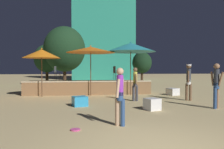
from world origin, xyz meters
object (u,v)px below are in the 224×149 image
(bistro_chair_1, at_px, (115,72))
(background_tree_2, at_px, (47,59))
(bistro_chair_0, at_px, (56,72))
(frisbee_disc, at_px, (75,130))
(cube_seat_0, at_px, (173,92))
(cube_seat_1, at_px, (152,104))
(patio_umbrella_1, at_px, (42,54))
(person_1, at_px, (216,84))
(person_0, at_px, (120,95))
(patio_umbrella_0, at_px, (91,50))
(cube_seat_2, at_px, (80,101))
(person_3, at_px, (135,83))
(patio_umbrella_2, at_px, (131,47))
(person_2, at_px, (189,80))
(background_tree_1, at_px, (142,63))
(background_tree_0, at_px, (65,49))

(bistro_chair_1, height_order, background_tree_2, background_tree_2)
(bistro_chair_0, bearing_deg, frisbee_disc, -159.73)
(cube_seat_0, relative_size, cube_seat_1, 1.16)
(patio_umbrella_1, relative_size, person_1, 1.53)
(patio_umbrella_1, bearing_deg, frisbee_disc, -72.55)
(person_0, bearing_deg, background_tree_2, 137.20)
(background_tree_2, bearing_deg, cube_seat_0, -45.16)
(patio_umbrella_0, relative_size, cube_seat_1, 4.50)
(cube_seat_2, xyz_separation_m, frisbee_disc, (-0.01, -3.72, -0.19))
(cube_seat_0, height_order, background_tree_2, background_tree_2)
(cube_seat_0, height_order, cube_seat_1, cube_seat_1)
(patio_umbrella_1, distance_m, cube_seat_0, 8.02)
(person_3, bearing_deg, patio_umbrella_2, 81.83)
(cube_seat_0, bearing_deg, bistro_chair_0, 163.82)
(person_1, relative_size, person_2, 0.99)
(person_3, height_order, bistro_chair_0, bistro_chair_0)
(bistro_chair_0, height_order, background_tree_1, background_tree_1)
(person_2, xyz_separation_m, background_tree_2, (-8.87, 11.23, 1.52))
(cube_seat_1, distance_m, bistro_chair_0, 8.01)
(patio_umbrella_1, bearing_deg, background_tree_2, 98.03)
(background_tree_0, bearing_deg, person_2, -51.38)
(patio_umbrella_1, relative_size, bistro_chair_1, 3.09)
(person_1, bearing_deg, patio_umbrella_0, 108.10)
(bistro_chair_1, relative_size, frisbee_disc, 3.51)
(cube_seat_0, relative_size, background_tree_1, 0.22)
(patio_umbrella_1, relative_size, person_3, 1.67)
(cube_seat_1, relative_size, person_3, 0.40)
(cube_seat_1, distance_m, frisbee_disc, 3.76)
(patio_umbrella_1, distance_m, cube_seat_2, 4.58)
(cube_seat_0, xyz_separation_m, background_tree_1, (1.19, 11.87, 2.07))
(patio_umbrella_2, height_order, cube_seat_2, patio_umbrella_2)
(bistro_chair_0, bearing_deg, person_3, -123.91)
(cube_seat_2, xyz_separation_m, person_2, (5.39, 0.97, 0.85))
(bistro_chair_1, bearing_deg, person_1, -168.54)
(person_1, relative_size, background_tree_0, 0.35)
(person_2, relative_size, background_tree_1, 0.52)
(person_3, xyz_separation_m, bistro_chair_0, (-4.35, 4.16, 0.52))
(patio_umbrella_0, bearing_deg, patio_umbrella_2, -1.09)
(person_1, height_order, background_tree_1, background_tree_1)
(bistro_chair_0, height_order, background_tree_0, background_tree_0)
(person_0, bearing_deg, background_tree_1, 104.07)
(background_tree_1, bearing_deg, bistro_chair_0, -130.39)
(person_2, bearing_deg, person_3, 26.15)
(person_1, distance_m, background_tree_1, 16.43)
(cube_seat_2, distance_m, person_3, 2.98)
(frisbee_disc, height_order, background_tree_1, background_tree_1)
(background_tree_2, bearing_deg, frisbee_disc, -77.72)
(person_0, xyz_separation_m, background_tree_2, (-4.69, 15.63, 1.70))
(person_0, distance_m, background_tree_2, 16.40)
(patio_umbrella_2, bearing_deg, background_tree_0, 126.26)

